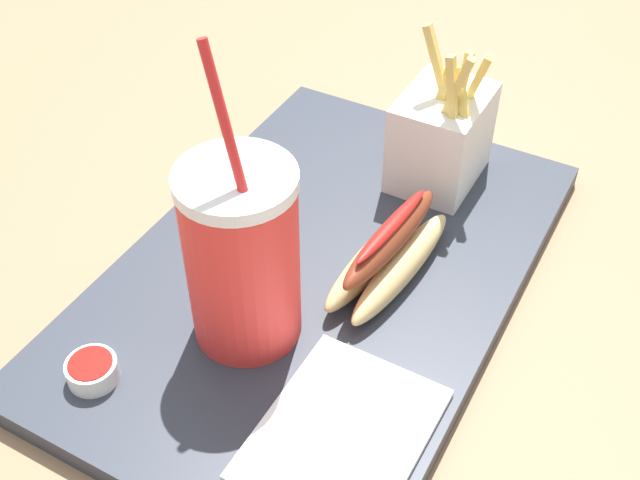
# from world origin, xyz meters

# --- Properties ---
(ground_plane) EXTENTS (2.40, 2.40, 0.02)m
(ground_plane) POSITION_xyz_m (0.00, 0.00, -0.01)
(ground_plane) COLOR #8C6B4C
(food_tray) EXTENTS (0.48, 0.31, 0.02)m
(food_tray) POSITION_xyz_m (0.00, 0.00, 0.01)
(food_tray) COLOR #2D333D
(food_tray) RESTS_ON ground_plane
(soda_cup) EXTENTS (0.09, 0.09, 0.25)m
(soda_cup) POSITION_xyz_m (0.09, -0.02, 0.10)
(soda_cup) COLOR red
(soda_cup) RESTS_ON food_tray
(fries_basket) EXTENTS (0.09, 0.08, 0.15)m
(fries_basket) POSITION_xyz_m (-0.16, 0.04, 0.07)
(fries_basket) COLOR white
(fries_basket) RESTS_ON food_tray
(hot_dog_1) EXTENTS (0.16, 0.06, 0.06)m
(hot_dog_1) POSITION_xyz_m (-0.02, 0.05, 0.04)
(hot_dog_1) COLOR #DBB775
(hot_dog_1) RESTS_ON food_tray
(ketchup_cup_1) EXTENTS (0.04, 0.04, 0.02)m
(ketchup_cup_1) POSITION_xyz_m (0.18, -0.09, 0.03)
(ketchup_cup_1) COLOR white
(ketchup_cup_1) RESTS_ON food_tray
(napkin_stack) EXTENTS (0.14, 0.11, 0.01)m
(napkin_stack) POSITION_xyz_m (0.14, 0.09, 0.02)
(napkin_stack) COLOR white
(napkin_stack) RESTS_ON food_tray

